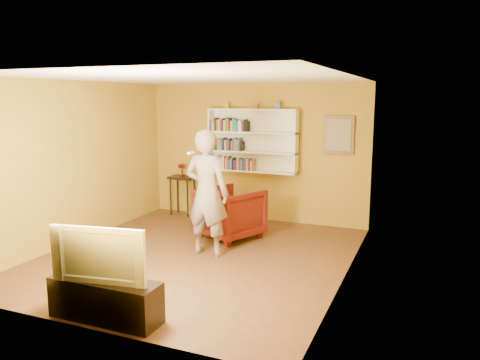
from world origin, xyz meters
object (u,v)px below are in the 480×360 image
(bookshelf, at_px, (254,141))
(tv_cabinet, at_px, (106,300))
(armchair, at_px, (230,213))
(person, at_px, (207,193))
(ruby_lustre, at_px, (182,167))
(console_table, at_px, (182,183))
(television, at_px, (103,253))

(bookshelf, relative_size, tv_cabinet, 1.40)
(bookshelf, height_order, armchair, bookshelf)
(armchair, bearing_deg, person, 116.45)
(ruby_lustre, bearing_deg, person, -52.35)
(bookshelf, bearing_deg, ruby_lustre, -174.03)
(armchair, xyz_separation_m, person, (0.03, -0.96, 0.54))
(armchair, bearing_deg, bookshelf, -62.78)
(armchair, bearing_deg, ruby_lustre, -11.39)
(console_table, bearing_deg, bookshelf, 5.97)
(ruby_lustre, xyz_separation_m, person, (1.62, -2.11, -0.02))
(armchair, height_order, tv_cabinet, armchair)
(bookshelf, distance_m, ruby_lustre, 1.64)
(bookshelf, distance_m, tv_cabinet, 4.86)
(ruby_lustre, height_order, person, person)
(console_table, bearing_deg, ruby_lustre, 128.66)
(ruby_lustre, height_order, armchair, ruby_lustre)
(console_table, height_order, armchair, armchair)
(ruby_lustre, relative_size, tv_cabinet, 0.20)
(armchair, distance_m, tv_cabinet, 3.36)
(armchair, bearing_deg, console_table, -11.39)
(person, distance_m, television, 2.40)
(console_table, distance_m, ruby_lustre, 0.33)
(armchair, bearing_deg, tv_cabinet, 113.99)
(ruby_lustre, bearing_deg, bookshelf, 5.97)
(bookshelf, height_order, tv_cabinet, bookshelf)
(armchair, relative_size, tv_cabinet, 0.76)
(ruby_lustre, height_order, tv_cabinet, ruby_lustre)
(bookshelf, xyz_separation_m, tv_cabinet, (0.04, -4.66, -1.36))
(person, height_order, television, person)
(ruby_lustre, bearing_deg, tv_cabinet, -70.82)
(person, xyz_separation_m, television, (-0.06, -2.39, -0.21))
(ruby_lustre, relative_size, armchair, 0.26)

